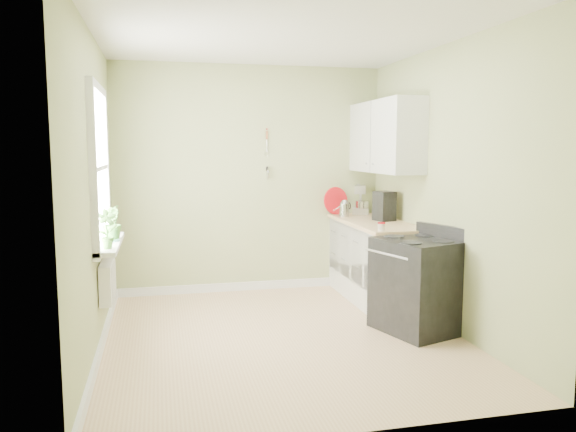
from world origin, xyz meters
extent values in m
cube|color=tan|center=(0.00, 0.00, -0.01)|extent=(3.20, 3.60, 0.02)
cube|color=white|center=(0.00, 0.00, 2.71)|extent=(3.20, 3.60, 0.02)
cube|color=#AEB57B|center=(0.00, 1.81, 1.35)|extent=(3.20, 0.02, 2.70)
cube|color=#AEB57B|center=(-1.61, 0.00, 1.35)|extent=(0.02, 3.60, 2.70)
cube|color=#AEB57B|center=(1.61, 0.00, 1.35)|extent=(0.02, 3.60, 2.70)
cube|color=white|center=(1.30, 1.00, 0.43)|extent=(0.60, 1.60, 0.87)
cube|color=beige|center=(1.29, 1.00, 0.89)|extent=(0.64, 1.60, 0.04)
cube|color=white|center=(1.43, 1.10, 1.85)|extent=(0.35, 1.40, 0.80)
cube|color=white|center=(-1.59, 0.30, 1.55)|extent=(0.02, 1.00, 1.30)
cube|color=white|center=(-1.57, 0.30, 2.24)|extent=(0.06, 1.14, 0.07)
cube|color=white|center=(-1.57, 0.30, 0.86)|extent=(0.06, 1.14, 0.07)
cube|color=white|center=(-1.57, 0.30, 1.55)|extent=(0.04, 1.00, 0.04)
cube|color=white|center=(-1.51, 0.30, 0.88)|extent=(0.18, 1.14, 0.04)
cube|color=white|center=(-1.54, 0.25, 0.55)|extent=(0.12, 0.50, 0.35)
cylinder|color=beige|center=(0.20, 1.78, 1.88)|extent=(0.02, 0.02, 0.10)
cylinder|color=silver|center=(0.20, 1.78, 1.76)|extent=(0.01, 0.01, 0.16)
cylinder|color=silver|center=(0.20, 1.78, 1.42)|extent=(0.01, 0.14, 0.14)
cube|color=black|center=(1.27, -0.09, 0.42)|extent=(0.80, 0.87, 0.85)
cube|color=black|center=(1.27, -0.09, 0.86)|extent=(0.80, 0.87, 0.03)
cube|color=black|center=(1.55, -0.09, 0.93)|extent=(0.27, 0.70, 0.13)
cylinder|color=#B2B2B7|center=(0.96, -0.09, 0.75)|extent=(0.20, 0.56, 0.02)
cube|color=red|center=(0.96, 0.00, 0.58)|extent=(0.08, 0.20, 0.36)
cube|color=#B2B2B7|center=(1.37, 1.72, 0.95)|extent=(0.28, 0.34, 0.08)
cube|color=#B2B2B7|center=(1.37, 1.85, 1.09)|extent=(0.14, 0.11, 0.22)
cube|color=#B2B2B7|center=(1.37, 1.74, 1.21)|extent=(0.23, 0.32, 0.10)
sphere|color=#B2B2B7|center=(1.37, 1.85, 1.24)|extent=(0.12, 0.12, 0.12)
cylinder|color=silver|center=(1.37, 1.66, 1.01)|extent=(0.17, 0.17, 0.14)
cylinder|color=silver|center=(1.09, 1.50, 0.99)|extent=(0.12, 0.12, 0.16)
cone|color=silver|center=(1.09, 1.50, 1.09)|extent=(0.12, 0.12, 0.04)
cylinder|color=silver|center=(1.00, 1.50, 1.02)|extent=(0.11, 0.06, 0.08)
cube|color=black|center=(1.40, 1.03, 1.08)|extent=(0.23, 0.25, 0.33)
cylinder|color=black|center=(1.37, 1.03, 0.98)|extent=(0.10, 0.10, 0.11)
cylinder|color=red|center=(1.05, 1.72, 1.08)|extent=(0.34, 0.15, 0.34)
cylinder|color=#C2B39D|center=(1.07, 0.30, 0.95)|extent=(0.07, 0.07, 0.07)
cylinder|color=red|center=(1.07, 0.30, 0.99)|extent=(0.08, 0.08, 0.01)
imported|color=#407A2B|center=(-1.50, -0.09, 1.07)|extent=(0.21, 0.17, 0.33)
imported|color=#407A2B|center=(-1.50, 0.39, 1.05)|extent=(0.20, 0.21, 0.29)
imported|color=#407A2B|center=(-1.50, 0.47, 1.05)|extent=(0.18, 0.18, 0.31)
camera|label=1|loc=(-1.07, -4.85, 1.72)|focal=35.00mm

